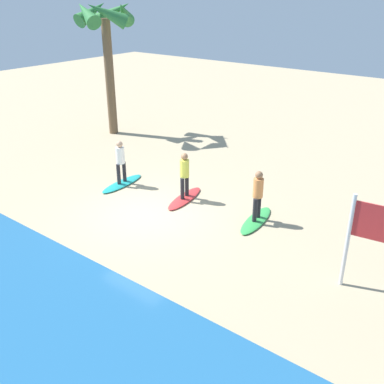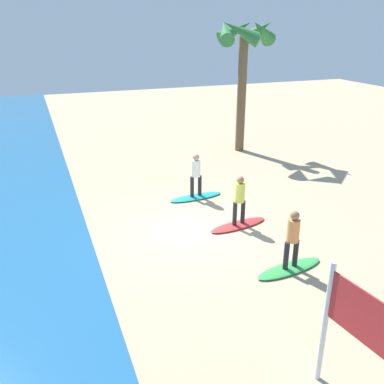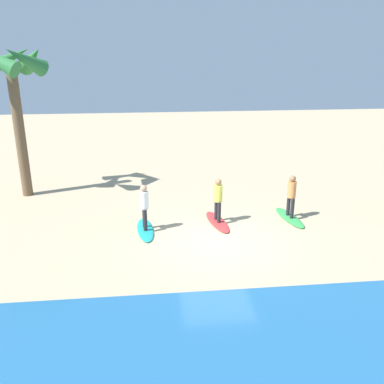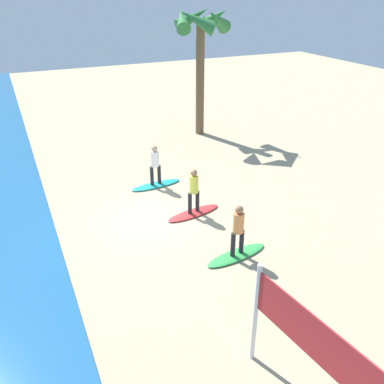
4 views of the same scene
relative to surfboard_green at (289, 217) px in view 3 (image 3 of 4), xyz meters
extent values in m
plane|color=tan|center=(3.10, 1.74, -0.04)|extent=(60.00, 60.00, 0.00)
ellipsoid|color=green|center=(0.00, 0.00, 0.00)|extent=(0.85, 2.16, 0.09)
cylinder|color=#232328|center=(-0.02, 0.16, 0.43)|extent=(0.14, 0.14, 0.78)
cylinder|color=#232328|center=(0.02, -0.16, 0.43)|extent=(0.14, 0.14, 0.78)
cylinder|color=#E58C4C|center=(0.00, 0.00, 1.14)|extent=(0.32, 0.32, 0.62)
sphere|color=#9E704C|center=(0.00, 0.00, 1.56)|extent=(0.24, 0.24, 0.24)
ellipsoid|color=red|center=(2.83, 0.11, 0.00)|extent=(0.90, 2.16, 0.09)
cylinder|color=#232328|center=(2.80, 0.27, 0.43)|extent=(0.14, 0.14, 0.78)
cylinder|color=#232328|center=(2.85, -0.05, 0.43)|extent=(0.14, 0.14, 0.78)
cylinder|color=#E0E04C|center=(2.83, 0.11, 1.14)|extent=(0.32, 0.32, 0.62)
sphere|color=#9E704C|center=(2.83, 0.11, 1.56)|extent=(0.24, 0.24, 0.24)
ellipsoid|color=teal|center=(5.52, 0.54, 0.00)|extent=(0.73, 2.14, 0.09)
cylinder|color=#232328|center=(5.51, 0.70, 0.43)|extent=(0.14, 0.14, 0.78)
cylinder|color=#232328|center=(5.53, 0.38, 0.43)|extent=(0.14, 0.14, 0.78)
cylinder|color=white|center=(5.52, 0.54, 1.14)|extent=(0.32, 0.32, 0.62)
sphere|color=tan|center=(5.52, 0.54, 1.56)|extent=(0.24, 0.24, 0.24)
cylinder|color=brown|center=(10.72, -3.91, 2.72)|extent=(0.44, 0.44, 5.54)
cone|color=#2D7538|center=(9.99, -3.38, 5.74)|extent=(1.70, 1.97, 1.40)
cone|color=#2D7538|center=(9.99, -4.43, 5.74)|extent=(1.70, 1.97, 1.40)
cone|color=#2D7538|center=(11.00, -4.76, 5.74)|extent=(2.05, 1.26, 1.40)
camera|label=1|loc=(-5.99, 11.11, 6.70)|focal=41.39mm
camera|label=2|loc=(-8.11, 5.89, 6.12)|focal=39.37mm
camera|label=3|loc=(5.32, 14.31, 6.19)|focal=38.99mm
camera|label=4|loc=(-8.54, 5.39, 7.24)|focal=38.13mm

